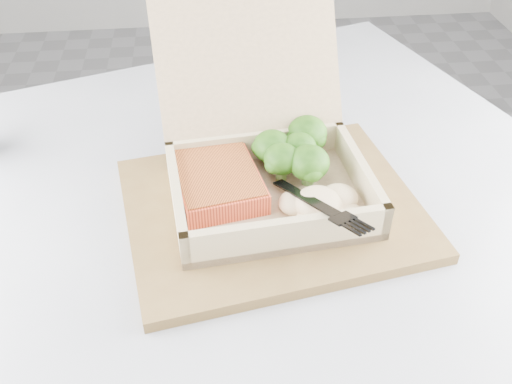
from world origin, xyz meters
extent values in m
plane|color=gray|center=(0.00, 0.00, 0.00)|extent=(4.00, 4.00, 0.00)
cube|color=#9EA1A8|center=(0.47, -0.37, 0.74)|extent=(1.11, 1.11, 0.03)
cube|color=brown|center=(0.49, -0.35, 0.77)|extent=(0.37, 0.32, 0.01)
cube|color=tan|center=(0.49, -0.35, 0.78)|extent=(0.24, 0.19, 0.01)
cube|color=tan|center=(0.38, -0.36, 0.80)|extent=(0.03, 0.17, 0.05)
cube|color=tan|center=(0.59, -0.34, 0.80)|extent=(0.03, 0.17, 0.05)
cube|color=tan|center=(0.50, -0.43, 0.80)|extent=(0.22, 0.03, 0.05)
cube|color=tan|center=(0.48, -0.27, 0.80)|extent=(0.22, 0.03, 0.05)
cube|color=tan|center=(0.48, -0.22, 0.89)|extent=(0.23, 0.11, 0.15)
cube|color=#F65930|center=(0.43, -0.33, 0.80)|extent=(0.11, 0.14, 0.03)
ellipsoid|color=beige|center=(0.54, -0.38, 0.80)|extent=(0.09, 0.07, 0.03)
cube|color=black|center=(0.50, -0.33, 0.81)|extent=(0.06, 0.11, 0.03)
cube|color=black|center=(0.53, -0.41, 0.81)|extent=(0.04, 0.05, 0.02)
cube|color=white|center=(0.48, -0.16, 0.76)|extent=(0.10, 0.14, 0.00)
camera|label=1|loc=(0.42, -0.85, 1.20)|focal=40.00mm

